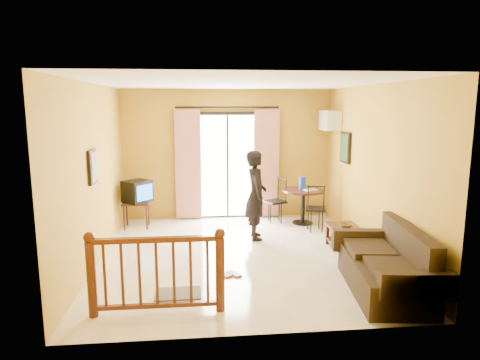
{
  "coord_description": "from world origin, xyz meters",
  "views": [
    {
      "loc": [
        -0.64,
        -6.75,
        2.47
      ],
      "look_at": [
        0.05,
        0.2,
        1.24
      ],
      "focal_mm": 32.0,
      "sensor_mm": 36.0,
      "label": 1
    }
  ],
  "objects": [
    {
      "name": "picture_left",
      "position": [
        -2.22,
        -0.2,
        1.55
      ],
      "size": [
        0.05,
        0.42,
        0.52
      ],
      "color": "black",
      "rests_on": "room_shell"
    },
    {
      "name": "serving_tray",
      "position": [
        1.67,
        1.71,
        0.74
      ],
      "size": [
        0.32,
        0.25,
        0.02
      ],
      "primitive_type": "cube",
      "rotation": [
        0.0,
        0.0,
        0.27
      ],
      "color": "beige",
      "rests_on": "dining_table"
    },
    {
      "name": "stair_balustrade",
      "position": [
        -1.15,
        -1.9,
        0.56
      ],
      "size": [
        1.63,
        0.13,
        1.04
      ],
      "color": "#471E0F",
      "rests_on": "ground"
    },
    {
      "name": "coffee_table",
      "position": [
        1.85,
        0.02,
        0.27
      ],
      "size": [
        0.51,
        0.92,
        0.41
      ],
      "color": "black",
      "rests_on": "ground"
    },
    {
      "name": "dining_chairs",
      "position": [
        1.31,
        1.6,
        0.0
      ],
      "size": [
        1.19,
        1.22,
        0.95
      ],
      "color": "black",
      "rests_on": "ground"
    },
    {
      "name": "sofa",
      "position": [
        1.86,
        -1.58,
        0.33
      ],
      "size": [
        1.05,
        1.94,
        0.88
      ],
      "rotation": [
        0.0,
        0.0,
        -0.12
      ],
      "color": "black",
      "rests_on": "ground"
    },
    {
      "name": "water_jug",
      "position": [
        1.52,
        1.82,
        0.86
      ],
      "size": [
        0.14,
        0.14,
        0.27
      ],
      "primitive_type": "cylinder",
      "color": "#1335BA",
      "rests_on": "dining_table"
    },
    {
      "name": "botanical_print",
      "position": [
        2.22,
        1.3,
        1.65
      ],
      "size": [
        0.05,
        0.5,
        0.6
      ],
      "color": "black",
      "rests_on": "room_shell"
    },
    {
      "name": "doormat",
      "position": [
        -0.93,
        -1.4,
        0.01
      ],
      "size": [
        0.61,
        0.41,
        0.02
      ],
      "primitive_type": "cube",
      "rotation": [
        0.0,
        0.0,
        0.02
      ],
      "color": "#575046",
      "rests_on": "ground"
    },
    {
      "name": "sandals",
      "position": [
        -0.21,
        -0.82,
        0.01
      ],
      "size": [
        0.36,
        0.26,
        0.03
      ],
      "color": "brown",
      "rests_on": "ground"
    },
    {
      "name": "dining_table",
      "position": [
        1.54,
        1.81,
        0.58
      ],
      "size": [
        0.87,
        0.87,
        0.73
      ],
      "color": "black",
      "rests_on": "ground"
    },
    {
      "name": "ground",
      "position": [
        0.0,
        0.0,
        0.0
      ],
      "size": [
        5.0,
        5.0,
        0.0
      ],
      "primitive_type": "plane",
      "color": "beige",
      "rests_on": "ground"
    },
    {
      "name": "bowl",
      "position": [
        1.85,
        0.05,
        0.44
      ],
      "size": [
        0.24,
        0.24,
        0.07
      ],
      "primitive_type": "imported",
      "rotation": [
        0.0,
        0.0,
        -0.1
      ],
      "color": "brown",
      "rests_on": "coffee_table"
    },
    {
      "name": "tv_table",
      "position": [
        -1.9,
        1.85,
        0.46
      ],
      "size": [
        0.53,
        0.44,
        0.53
      ],
      "color": "black",
      "rests_on": "ground"
    },
    {
      "name": "balcony_door",
      "position": [
        0.0,
        2.43,
        1.19
      ],
      "size": [
        2.25,
        0.14,
        2.46
      ],
      "color": "black",
      "rests_on": "ground"
    },
    {
      "name": "standing_person",
      "position": [
        0.41,
        0.9,
        0.83
      ],
      "size": [
        0.41,
        0.61,
        1.66
      ],
      "primitive_type": "imported",
      "rotation": [
        0.0,
        0.0,
        1.59
      ],
      "color": "black",
      "rests_on": "ground"
    },
    {
      "name": "room_shell",
      "position": [
        0.0,
        0.0,
        1.7
      ],
      "size": [
        5.0,
        5.0,
        5.0
      ],
      "color": "white",
      "rests_on": "ground"
    },
    {
      "name": "television",
      "position": [
        -1.87,
        1.85,
        0.75
      ],
      "size": [
        0.65,
        0.65,
        0.44
      ],
      "rotation": [
        0.0,
        0.0,
        0.84
      ],
      "color": "black",
      "rests_on": "tv_table"
    },
    {
      "name": "air_conditioner",
      "position": [
        2.09,
        1.95,
        2.15
      ],
      "size": [
        0.31,
        0.6,
        0.4
      ],
      "color": "white",
      "rests_on": "room_shell"
    }
  ]
}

